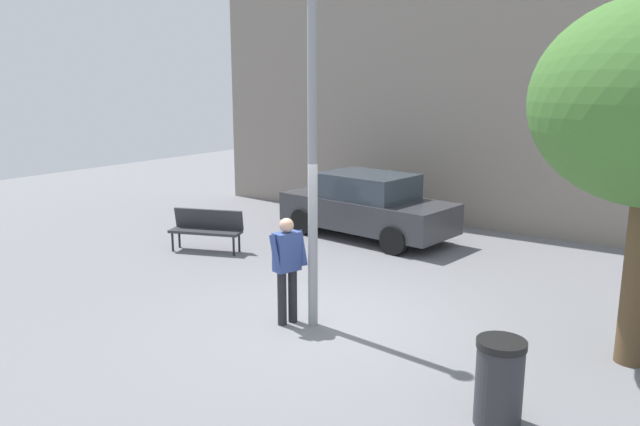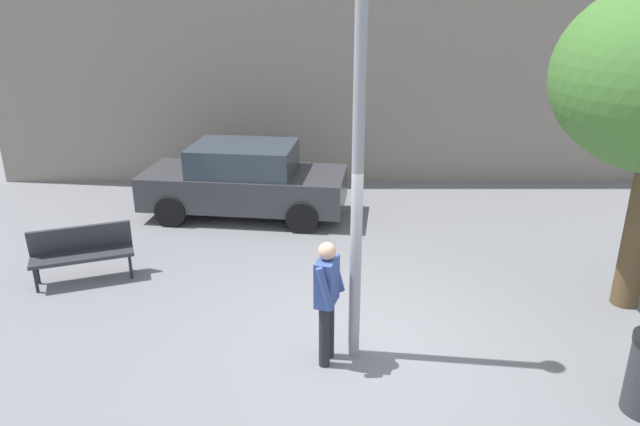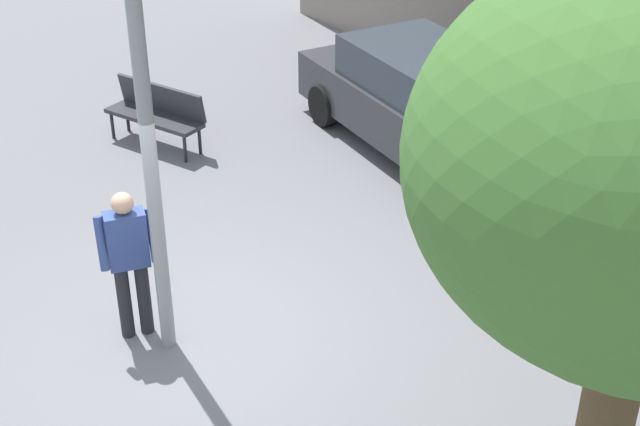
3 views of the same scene
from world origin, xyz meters
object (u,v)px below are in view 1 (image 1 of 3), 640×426
Objects in this scene: lamppost at (313,141)px; trash_bin at (499,382)px; park_bench at (207,227)px; parked_car_charcoal at (367,206)px; person_by_lamppost at (287,263)px.

trash_bin is (3.26, -1.15, -2.34)m from lamppost.
parked_car_charcoal is at bearing 52.36° from park_bench.
parked_car_charcoal reaches higher than trash_bin.
trash_bin is at bearing -15.10° from person_by_lamppost.
trash_bin is (7.62, -3.30, -0.06)m from park_bench.
park_bench is 1.71× the size of trash_bin.
person_by_lamppost is 0.38× the size of parked_car_charcoal.
trash_bin is (5.30, -6.31, -0.28)m from parked_car_charcoal.
lamppost reaches higher than park_bench.
person_by_lamppost is (-0.36, -0.17, -1.87)m from lamppost.
lamppost is 5.17× the size of trash_bin.
lamppost is at bearing -26.26° from park_bench.
parked_car_charcoal is at bearing 111.51° from lamppost.
lamppost is at bearing 25.97° from person_by_lamppost.
person_by_lamppost is 5.59m from parked_car_charcoal.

